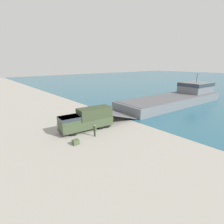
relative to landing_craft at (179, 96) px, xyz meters
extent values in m
plane|color=#9E998E|center=(-1.21, -26.67, -1.67)|extent=(240.00, 240.00, 0.00)
cube|color=slate|center=(-0.17, -2.64, -0.73)|extent=(10.44, 30.91, 1.89)
cube|color=#56565B|center=(-0.17, -2.64, 0.26)|extent=(9.68, 29.65, 0.08)
cube|color=slate|center=(0.49, 7.80, 1.66)|extent=(6.51, 8.88, 2.88)
cube|color=#28333D|center=(0.49, 7.80, 2.52)|extent=(6.68, 8.97, 0.86)
cylinder|color=#3F3F42|center=(0.49, 7.80, 4.30)|extent=(0.16, 0.16, 2.40)
cube|color=#56565B|center=(-1.31, -20.88, -0.69)|extent=(7.64, 6.61, 1.97)
cube|color=#3D4C33|center=(0.89, -27.83, -0.64)|extent=(3.16, 8.36, 1.28)
cube|color=#3D4C33|center=(0.62, -30.51, 0.43)|extent=(2.48, 2.98, 0.88)
cube|color=#28333D|center=(0.62, -30.51, 0.65)|extent=(2.56, 3.02, 0.44)
cube|color=#344129|center=(1.03, -26.45, 0.80)|extent=(2.77, 5.39, 1.61)
cube|color=#2D2D2D|center=(0.49, -31.81, -1.13)|extent=(2.42, 0.48, 0.32)
cylinder|color=black|center=(1.59, -30.44, -1.07)|extent=(0.52, 1.25, 1.21)
cylinder|color=black|center=(-0.31, -30.25, -1.07)|extent=(0.52, 1.25, 1.21)
cylinder|color=black|center=(2.04, -25.95, -1.07)|extent=(0.52, 1.25, 1.21)
cylinder|color=black|center=(0.14, -25.76, -1.07)|extent=(0.52, 1.25, 1.21)
cylinder|color=black|center=(2.15, -24.86, -1.07)|extent=(0.52, 1.25, 1.21)
cylinder|color=black|center=(0.24, -24.67, -1.07)|extent=(0.52, 1.25, 1.21)
cylinder|color=#3D4C33|center=(3.84, -28.31, -1.27)|extent=(0.14, 0.14, 0.82)
cylinder|color=#3D4C33|center=(3.67, -28.35, -1.27)|extent=(0.14, 0.14, 0.82)
cube|color=#3D4C33|center=(3.75, -28.33, -0.54)|extent=(0.48, 0.34, 0.65)
sphere|color=tan|center=(3.75, -28.33, -0.10)|extent=(0.22, 0.22, 0.22)
cylinder|color=#333338|center=(-5.52, -21.19, -1.38)|extent=(0.21, 0.21, 0.60)
sphere|color=#333338|center=(-5.52, -21.19, -1.01)|extent=(0.24, 0.24, 0.24)
cube|color=#475638|center=(4.31, -31.61, -1.35)|extent=(0.65, 0.78, 0.64)
sphere|color=#66605B|center=(-6.66, -20.35, -1.67)|extent=(0.75, 0.75, 0.75)
sphere|color=#66605B|center=(-7.18, -18.31, -1.67)|extent=(0.95, 0.95, 0.95)
camera|label=1|loc=(22.49, -40.97, 8.16)|focal=28.00mm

